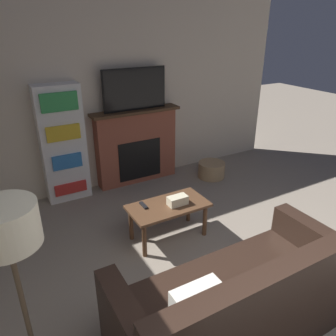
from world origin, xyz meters
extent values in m
cube|color=beige|center=(0.00, 3.81, 1.35)|extent=(5.49, 0.06, 2.70)
cube|color=brown|center=(0.19, 3.67, 0.54)|extent=(1.23, 0.22, 1.09)
cube|color=black|center=(0.19, 3.56, 0.38)|extent=(0.68, 0.01, 0.60)
cube|color=#4C331E|center=(0.19, 3.65, 1.11)|extent=(1.33, 0.28, 0.04)
cube|color=black|center=(0.19, 3.65, 1.42)|extent=(0.95, 0.03, 0.59)
cube|color=black|center=(0.19, 3.64, 1.42)|extent=(0.91, 0.01, 0.55)
cube|color=black|center=(-0.27, 0.80, 0.20)|extent=(1.95, 0.87, 0.40)
cube|color=black|center=(-0.27, 0.45, 0.64)|extent=(1.95, 0.16, 0.47)
cube|color=black|center=(0.62, 0.80, 0.33)|extent=(0.16, 0.87, 0.66)
cube|color=silver|center=(-0.71, 0.72, 0.54)|extent=(0.36, 0.14, 0.28)
cube|color=brown|center=(-0.13, 2.12, 0.41)|extent=(0.89, 0.47, 0.03)
cylinder|color=brown|center=(-0.52, 1.95, 0.20)|extent=(0.05, 0.05, 0.40)
cylinder|color=brown|center=(0.26, 1.95, 0.20)|extent=(0.05, 0.05, 0.40)
cylinder|color=brown|center=(-0.52, 2.30, 0.20)|extent=(0.05, 0.05, 0.40)
cylinder|color=brown|center=(0.26, 2.30, 0.20)|extent=(0.05, 0.05, 0.40)
cube|color=beige|center=(-0.04, 2.08, 0.48)|extent=(0.22, 0.12, 0.10)
cube|color=black|center=(-0.38, 2.23, 0.44)|extent=(0.04, 0.15, 0.02)
cube|color=white|center=(-0.88, 3.65, 0.79)|extent=(0.58, 0.26, 1.59)
cube|color=red|center=(-0.88, 3.51, 0.20)|extent=(0.43, 0.03, 0.15)
cube|color=#2D70B7|center=(-0.88, 3.51, 0.60)|extent=(0.38, 0.03, 0.19)
cube|color=gold|center=(-0.88, 3.51, 0.99)|extent=(0.42, 0.03, 0.20)
cube|color=green|center=(-0.88, 3.51, 1.39)|extent=(0.45, 0.03, 0.23)
cylinder|color=brown|center=(-1.72, 0.94, 0.66)|extent=(0.03, 0.03, 1.27)
cylinder|color=beige|center=(-1.72, 0.94, 1.38)|extent=(0.34, 0.34, 0.22)
cylinder|color=tan|center=(1.27, 3.18, 0.12)|extent=(0.42, 0.42, 0.25)
camera|label=1|loc=(-1.69, -0.62, 2.29)|focal=35.00mm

